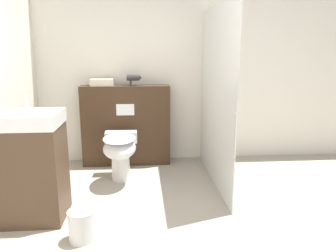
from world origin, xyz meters
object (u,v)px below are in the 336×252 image
Objects in this scene: waste_bin at (82,226)px; sink_vanity at (28,166)px; hair_drier at (134,78)px; toilet at (120,150)px.

sink_vanity is at bearing 141.65° from waste_bin.
hair_drier reaches higher than sink_vanity.
sink_vanity is at bearing -133.61° from toilet.
hair_drier is at bearing 77.73° from waste_bin.
waste_bin is (0.51, -0.40, -0.35)m from sink_vanity.
toilet is at bearing 46.39° from sink_vanity.
waste_bin is at bearing -38.35° from sink_vanity.
waste_bin is at bearing -101.03° from toilet.
toilet is 0.97m from hair_drier.
sink_vanity is (-0.73, -0.77, 0.11)m from toilet.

